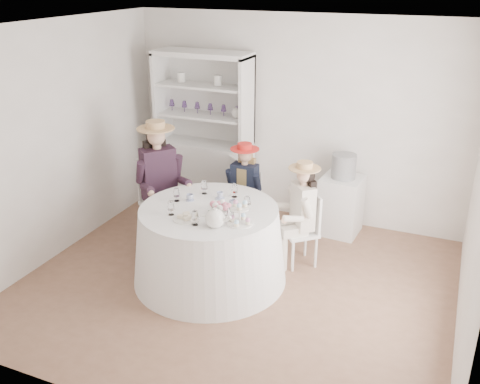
% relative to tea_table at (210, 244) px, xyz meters
% --- Properties ---
extents(ground, '(4.50, 4.50, 0.00)m').
position_rel_tea_table_xyz_m(ground, '(0.32, 0.00, -0.42)').
color(ground, brown).
rests_on(ground, ground).
extents(ceiling, '(4.50, 4.50, 0.00)m').
position_rel_tea_table_xyz_m(ceiling, '(0.32, 0.00, 2.28)').
color(ceiling, white).
rests_on(ceiling, wall_back).
extents(wall_back, '(4.50, 0.00, 4.50)m').
position_rel_tea_table_xyz_m(wall_back, '(0.32, 2.00, 0.93)').
color(wall_back, silver).
rests_on(wall_back, ground).
extents(wall_front, '(4.50, 0.00, 4.50)m').
position_rel_tea_table_xyz_m(wall_front, '(0.32, -2.00, 0.93)').
color(wall_front, silver).
rests_on(wall_front, ground).
extents(wall_left, '(0.00, 4.50, 4.50)m').
position_rel_tea_table_xyz_m(wall_left, '(-1.93, 0.00, 0.93)').
color(wall_left, silver).
rests_on(wall_left, ground).
extents(wall_right, '(0.00, 4.50, 4.50)m').
position_rel_tea_table_xyz_m(wall_right, '(2.57, 0.00, 0.93)').
color(wall_right, silver).
rests_on(wall_right, ground).
extents(tea_table, '(1.68, 1.68, 0.85)m').
position_rel_tea_table_xyz_m(tea_table, '(0.00, 0.00, 0.00)').
color(tea_table, white).
rests_on(tea_table, ground).
extents(hutch, '(1.32, 0.52, 2.21)m').
position_rel_tea_table_xyz_m(hutch, '(-0.89, 1.72, 0.36)').
color(hutch, silver).
rests_on(hutch, ground).
extents(side_table, '(0.53, 0.53, 0.76)m').
position_rel_tea_table_xyz_m(side_table, '(1.06, 1.68, -0.04)').
color(side_table, silver).
rests_on(side_table, ground).
extents(hatbox, '(0.38, 0.38, 0.30)m').
position_rel_tea_table_xyz_m(hatbox, '(1.06, 1.68, 0.49)').
color(hatbox, black).
rests_on(hatbox, side_table).
extents(guest_left, '(0.67, 0.65, 1.56)m').
position_rel_tea_table_xyz_m(guest_left, '(-0.92, 0.54, 0.46)').
color(guest_left, silver).
rests_on(guest_left, ground).
extents(guest_mid, '(0.45, 0.47, 1.25)m').
position_rel_tea_table_xyz_m(guest_mid, '(-0.04, 1.07, 0.28)').
color(guest_mid, silver).
rests_on(guest_mid, ground).
extents(guest_right, '(0.54, 0.52, 1.25)m').
position_rel_tea_table_xyz_m(guest_right, '(0.81, 0.69, 0.28)').
color(guest_right, silver).
rests_on(guest_right, ground).
extents(spare_chair, '(0.54, 0.54, 0.93)m').
position_rel_tea_table_xyz_m(spare_chair, '(-0.31, 1.51, 0.08)').
color(spare_chair, silver).
rests_on(spare_chair, ground).
extents(teacup_a, '(0.10, 0.10, 0.06)m').
position_rel_tea_table_xyz_m(teacup_a, '(-0.28, 0.11, 0.46)').
color(teacup_a, white).
rests_on(teacup_a, tea_table).
extents(teacup_b, '(0.09, 0.09, 0.07)m').
position_rel_tea_table_xyz_m(teacup_b, '(0.00, 0.28, 0.46)').
color(teacup_b, white).
rests_on(teacup_b, tea_table).
extents(teacup_c, '(0.09, 0.09, 0.07)m').
position_rel_tea_table_xyz_m(teacup_c, '(0.22, 0.14, 0.46)').
color(teacup_c, white).
rests_on(teacup_c, tea_table).
extents(flower_bowl, '(0.30, 0.30, 0.06)m').
position_rel_tea_table_xyz_m(flower_bowl, '(0.20, -0.04, 0.46)').
color(flower_bowl, white).
rests_on(flower_bowl, tea_table).
extents(flower_arrangement, '(0.18, 0.18, 0.07)m').
position_rel_tea_table_xyz_m(flower_arrangement, '(0.18, -0.08, 0.51)').
color(flower_arrangement, '#D96C85').
rests_on(flower_arrangement, tea_table).
extents(table_teapot, '(0.27, 0.20, 0.21)m').
position_rel_tea_table_xyz_m(table_teapot, '(0.25, -0.36, 0.51)').
color(table_teapot, white).
rests_on(table_teapot, tea_table).
extents(sandwich_plate, '(0.27, 0.27, 0.06)m').
position_rel_tea_table_xyz_m(sandwich_plate, '(-0.09, -0.33, 0.44)').
color(sandwich_plate, white).
rests_on(sandwich_plate, tea_table).
extents(cupcake_stand, '(0.25, 0.25, 0.24)m').
position_rel_tea_table_xyz_m(cupcake_stand, '(0.45, -0.21, 0.51)').
color(cupcake_stand, white).
rests_on(cupcake_stand, tea_table).
extents(stemware_set, '(0.87, 0.87, 0.15)m').
position_rel_tea_table_xyz_m(stemware_set, '(0.00, -0.00, 0.50)').
color(stemware_set, white).
rests_on(stemware_set, tea_table).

